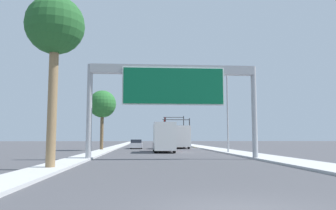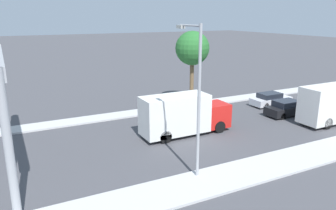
{
  "view_description": "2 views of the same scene",
  "coord_description": "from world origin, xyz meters",
  "px_view_note": "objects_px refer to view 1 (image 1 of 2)",
  "views": [
    {
      "loc": [
        -2.2,
        -7.3,
        1.7
      ],
      "look_at": [
        0.0,
        23.8,
        4.8
      ],
      "focal_mm": 35.0,
      "sensor_mm": 36.0,
      "label": 1
    },
    {
      "loc": [
        22.07,
        18.19,
        9.54
      ],
      "look_at": [
        1.79,
        28.53,
        3.25
      ],
      "focal_mm": 35.0,
      "sensor_mm": 36.0,
      "label": 2
    }
  ],
  "objects_px": {
    "traffic_light_near_intersection": "(180,127)",
    "traffic_light_mid_block": "(177,125)",
    "palm_tree_background": "(102,105)",
    "street_lamp_right": "(225,104)",
    "car_mid_center": "(159,144)",
    "truck_box_primary": "(164,138)",
    "car_far_center": "(136,144)",
    "palm_tree_foreground": "(55,29)",
    "sign_gantry": "(173,84)",
    "truck_box_secondary": "(181,137)"
  },
  "relations": [
    {
      "from": "car_far_center",
      "to": "palm_tree_foreground",
      "type": "bearing_deg",
      "value": -96.26
    },
    {
      "from": "car_mid_center",
      "to": "car_far_center",
      "type": "relative_size",
      "value": 0.98
    },
    {
      "from": "car_far_center",
      "to": "street_lamp_right",
      "type": "xyz_separation_m",
      "value": [
        10.05,
        -15.81,
        4.67
      ]
    },
    {
      "from": "car_far_center",
      "to": "truck_box_secondary",
      "type": "bearing_deg",
      "value": 9.7
    },
    {
      "from": "car_mid_center",
      "to": "traffic_light_mid_block",
      "type": "bearing_deg",
      "value": 78.29
    },
    {
      "from": "car_mid_center",
      "to": "truck_box_primary",
      "type": "xyz_separation_m",
      "value": [
        0.0,
        -11.71,
        0.98
      ]
    },
    {
      "from": "car_mid_center",
      "to": "palm_tree_background",
      "type": "xyz_separation_m",
      "value": [
        -7.84,
        -6.17,
        5.34
      ]
    },
    {
      "from": "palm_tree_background",
      "to": "street_lamp_right",
      "type": "relative_size",
      "value": 0.87
    },
    {
      "from": "palm_tree_foreground",
      "to": "street_lamp_right",
      "type": "xyz_separation_m",
      "value": [
        13.69,
        17.43,
        -2.28
      ]
    },
    {
      "from": "truck_box_primary",
      "to": "truck_box_secondary",
      "type": "relative_size",
      "value": 0.89
    },
    {
      "from": "truck_box_primary",
      "to": "truck_box_secondary",
      "type": "xyz_separation_m",
      "value": [
        3.5,
        14.14,
        0.06
      ]
    },
    {
      "from": "traffic_light_mid_block",
      "to": "palm_tree_foreground",
      "type": "xyz_separation_m",
      "value": [
        -12.43,
        -57.5,
        3.12
      ]
    },
    {
      "from": "sign_gantry",
      "to": "palm_tree_foreground",
      "type": "xyz_separation_m",
      "value": [
        -7.15,
        -7.37,
        1.79
      ]
    },
    {
      "from": "sign_gantry",
      "to": "truck_box_primary",
      "type": "relative_size",
      "value": 1.75
    },
    {
      "from": "car_mid_center",
      "to": "truck_box_primary",
      "type": "relative_size",
      "value": 0.59
    },
    {
      "from": "palm_tree_foreground",
      "to": "palm_tree_background",
      "type": "xyz_separation_m",
      "value": [
        -0.69,
        25.83,
        -1.56
      ]
    },
    {
      "from": "sign_gantry",
      "to": "car_mid_center",
      "type": "relative_size",
      "value": 2.98
    },
    {
      "from": "car_mid_center",
      "to": "palm_tree_background",
      "type": "bearing_deg",
      "value": -141.81
    },
    {
      "from": "truck_box_secondary",
      "to": "palm_tree_foreground",
      "type": "xyz_separation_m",
      "value": [
        -10.65,
        -34.44,
        5.86
      ]
    },
    {
      "from": "sign_gantry",
      "to": "street_lamp_right",
      "type": "relative_size",
      "value": 1.46
    },
    {
      "from": "sign_gantry",
      "to": "car_far_center",
      "type": "height_order",
      "value": "sign_gantry"
    },
    {
      "from": "truck_box_secondary",
      "to": "traffic_light_near_intersection",
      "type": "height_order",
      "value": "traffic_light_near_intersection"
    },
    {
      "from": "car_far_center",
      "to": "palm_tree_background",
      "type": "xyz_separation_m",
      "value": [
        -4.34,
        -7.4,
        5.39
      ]
    },
    {
      "from": "car_mid_center",
      "to": "traffic_light_near_intersection",
      "type": "bearing_deg",
      "value": 72.66
    },
    {
      "from": "car_mid_center",
      "to": "traffic_light_mid_block",
      "type": "distance_m",
      "value": 26.31
    },
    {
      "from": "sign_gantry",
      "to": "car_mid_center",
      "type": "bearing_deg",
      "value": 90.0
    },
    {
      "from": "truck_box_primary",
      "to": "street_lamp_right",
      "type": "distance_m",
      "value": 8.02
    },
    {
      "from": "car_far_center",
      "to": "traffic_light_mid_block",
      "type": "height_order",
      "value": "traffic_light_mid_block"
    },
    {
      "from": "car_far_center",
      "to": "traffic_light_mid_block",
      "type": "bearing_deg",
      "value": 70.1
    },
    {
      "from": "palm_tree_foreground",
      "to": "street_lamp_right",
      "type": "bearing_deg",
      "value": 51.84
    },
    {
      "from": "truck_box_secondary",
      "to": "car_far_center",
      "type": "bearing_deg",
      "value": -170.3
    },
    {
      "from": "truck_box_primary",
      "to": "traffic_light_mid_block",
      "type": "relative_size",
      "value": 1.14
    },
    {
      "from": "palm_tree_background",
      "to": "street_lamp_right",
      "type": "bearing_deg",
      "value": -30.3
    },
    {
      "from": "car_mid_center",
      "to": "traffic_light_near_intersection",
      "type": "distance_m",
      "value": 16.53
    },
    {
      "from": "sign_gantry",
      "to": "traffic_light_mid_block",
      "type": "relative_size",
      "value": 2.0
    },
    {
      "from": "car_mid_center",
      "to": "street_lamp_right",
      "type": "relative_size",
      "value": 0.49
    },
    {
      "from": "truck_box_secondary",
      "to": "traffic_light_mid_block",
      "type": "height_order",
      "value": "traffic_light_mid_block"
    },
    {
      "from": "car_mid_center",
      "to": "palm_tree_foreground",
      "type": "xyz_separation_m",
      "value": [
        -7.15,
        -32.0,
        6.9
      ]
    },
    {
      "from": "truck_box_primary",
      "to": "street_lamp_right",
      "type": "bearing_deg",
      "value": -23.65
    },
    {
      "from": "palm_tree_foreground",
      "to": "street_lamp_right",
      "type": "height_order",
      "value": "palm_tree_foreground"
    },
    {
      "from": "car_far_center",
      "to": "truck_box_primary",
      "type": "bearing_deg",
      "value": -74.87
    },
    {
      "from": "truck_box_primary",
      "to": "traffic_light_near_intersection",
      "type": "distance_m",
      "value": 27.71
    },
    {
      "from": "street_lamp_right",
      "to": "traffic_light_near_intersection",
      "type": "bearing_deg",
      "value": 93.25
    },
    {
      "from": "traffic_light_mid_block",
      "to": "street_lamp_right",
      "type": "height_order",
      "value": "street_lamp_right"
    },
    {
      "from": "traffic_light_near_intersection",
      "to": "traffic_light_mid_block",
      "type": "relative_size",
      "value": 0.84
    },
    {
      "from": "car_mid_center",
      "to": "car_far_center",
      "type": "xyz_separation_m",
      "value": [
        -3.5,
        1.24,
        -0.05
      ]
    },
    {
      "from": "car_mid_center",
      "to": "traffic_light_mid_block",
      "type": "xyz_separation_m",
      "value": [
        5.28,
        25.49,
        3.78
      ]
    },
    {
      "from": "sign_gantry",
      "to": "palm_tree_foreground",
      "type": "relative_size",
      "value": 1.41
    },
    {
      "from": "car_far_center",
      "to": "street_lamp_right",
      "type": "distance_m",
      "value": 19.31
    },
    {
      "from": "truck_box_secondary",
      "to": "street_lamp_right",
      "type": "relative_size",
      "value": 0.94
    }
  ]
}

